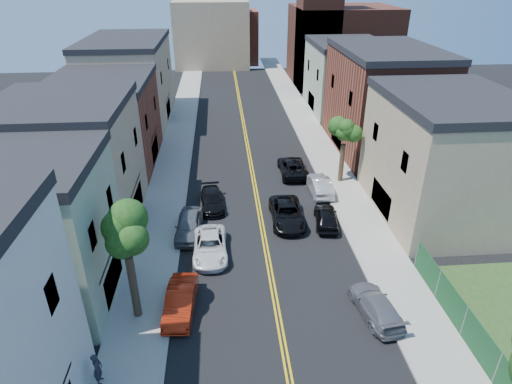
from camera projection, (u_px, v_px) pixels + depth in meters
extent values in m
cube|color=gray|center=(176.00, 146.00, 47.36)|extent=(3.20, 100.00, 0.15)
cube|color=gray|center=(317.00, 142.00, 48.52)|extent=(3.20, 100.00, 0.15)
cube|color=gray|center=(192.00, 146.00, 47.49)|extent=(0.30, 100.00, 0.15)
cube|color=gray|center=(302.00, 142.00, 48.40)|extent=(0.30, 100.00, 0.15)
cube|color=gray|center=(22.00, 239.00, 23.79)|extent=(9.00, 8.00, 8.50)
cube|color=#998466|center=(70.00, 168.00, 31.61)|extent=(9.00, 10.00, 9.00)
cube|color=brown|center=(105.00, 125.00, 41.55)|extent=(9.00, 12.00, 8.00)
cube|color=#998466|center=(129.00, 83.00, 53.55)|extent=(9.00, 16.00, 9.50)
cube|color=#998466|center=(444.00, 160.00, 32.80)|extent=(9.00, 12.00, 9.00)
cube|color=brown|center=(382.00, 103.00, 44.92)|extent=(9.00, 14.00, 10.00)
cube|color=gray|center=(345.00, 79.00, 57.62)|extent=(9.00, 12.00, 8.50)
cube|color=#4C2319|center=(341.00, 45.00, 71.18)|extent=(16.00, 14.00, 12.00)
cube|color=#4C2319|center=(319.00, 16.00, 64.96)|extent=(6.00, 6.00, 22.00)
cube|color=#998466|center=(212.00, 35.00, 81.95)|extent=(14.00, 8.00, 12.00)
cube|color=brown|center=(232.00, 37.00, 86.24)|extent=(10.00, 8.00, 10.00)
cube|color=#143F1E|center=(480.00, 344.00, 21.26)|extent=(0.04, 15.00, 1.90)
cylinder|color=#322119|center=(134.00, 287.00, 23.46)|extent=(0.44, 0.44, 3.96)
sphere|color=#14370F|center=(122.00, 219.00, 21.45)|extent=(5.20, 5.20, 5.20)
sphere|color=#14370F|center=(129.00, 204.00, 20.66)|extent=(3.90, 3.90, 3.90)
sphere|color=#14370F|center=(115.00, 223.00, 22.11)|extent=(3.64, 3.64, 3.64)
cylinder|color=#322119|center=(342.00, 163.00, 38.85)|extent=(0.44, 0.44, 3.52)
sphere|color=#14370F|center=(346.00, 123.00, 37.11)|extent=(4.40, 4.40, 4.40)
sphere|color=#14370F|center=(353.00, 114.00, 36.44)|extent=(3.30, 3.30, 3.30)
sphere|color=#14370F|center=(339.00, 126.00, 37.67)|extent=(3.08, 3.08, 3.08)
imported|color=#B7240C|center=(181.00, 301.00, 24.53)|extent=(1.87, 4.51, 1.45)
imported|color=silver|center=(210.00, 246.00, 29.38)|extent=(2.38, 5.00, 1.38)
imported|color=#56595D|center=(189.00, 225.00, 31.57)|extent=(2.07, 4.71, 1.58)
imported|color=black|center=(212.00, 200.00, 35.25)|extent=(2.14, 4.55, 1.28)
imported|color=slate|center=(376.00, 306.00, 24.28)|extent=(2.43, 4.70, 1.30)
imported|color=black|center=(326.00, 217.00, 32.80)|extent=(2.18, 4.30, 1.40)
imported|color=#B5B9BE|center=(319.00, 185.00, 37.45)|extent=(1.74, 4.65, 1.52)
imported|color=black|center=(293.00, 167.00, 40.87)|extent=(2.44, 5.28, 1.47)
imported|color=black|center=(287.00, 213.00, 33.17)|extent=(2.49, 5.30, 1.47)
imported|color=#222128|center=(98.00, 369.00, 20.03)|extent=(0.47, 0.67, 1.75)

